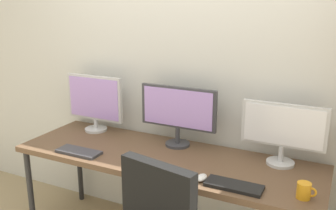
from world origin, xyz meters
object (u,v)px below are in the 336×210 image
(keyboard_right, at_px, (234,186))
(coffee_mug, at_px, (304,191))
(monitor_left, at_px, (95,101))
(desk, at_px, (165,162))
(monitor_right, at_px, (283,130))
(monitor_center, at_px, (178,111))
(computer_mouse, at_px, (202,178))
(keyboard_left, at_px, (79,152))

(keyboard_right, xyz_separation_m, coffee_mug, (0.37, 0.05, 0.04))
(keyboard_right, bearing_deg, monitor_left, 161.22)
(desk, distance_m, monitor_right, 0.82)
(monitor_center, bearing_deg, computer_mouse, -50.64)
(keyboard_right, height_order, computer_mouse, computer_mouse)
(desk, height_order, computer_mouse, computer_mouse)
(monitor_center, distance_m, coffee_mug, 1.04)
(coffee_mug, bearing_deg, monitor_center, 157.15)
(computer_mouse, relative_size, coffee_mug, 0.91)
(monitor_left, relative_size, coffee_mug, 4.78)
(monitor_left, xyz_separation_m, monitor_right, (1.48, -0.00, -0.01))
(desk, xyz_separation_m, coffee_mug, (0.93, -0.18, 0.10))
(coffee_mug, bearing_deg, keyboard_left, -178.14)
(desk, xyz_separation_m, monitor_center, (0.00, 0.21, 0.31))
(desk, xyz_separation_m, keyboard_right, (0.56, -0.23, 0.06))
(monitor_left, distance_m, coffee_mug, 1.73)
(desk, relative_size, monitor_center, 3.65)
(monitor_center, bearing_deg, desk, -90.00)
(monitor_center, bearing_deg, keyboard_right, -38.30)
(monitor_left, height_order, monitor_center, monitor_left)
(coffee_mug, bearing_deg, monitor_right, 116.18)
(monitor_left, distance_m, keyboard_right, 1.39)
(keyboard_left, distance_m, computer_mouse, 0.92)
(monitor_left, bearing_deg, keyboard_right, -18.78)
(monitor_right, bearing_deg, keyboard_left, -161.22)
(keyboard_right, bearing_deg, computer_mouse, 179.59)
(coffee_mug, bearing_deg, monitor_left, 166.77)
(monitor_left, xyz_separation_m, monitor_center, (0.74, -0.00, 0.01))
(keyboard_left, bearing_deg, desk, 22.33)
(monitor_center, xyz_separation_m, computer_mouse, (0.36, -0.44, -0.24))
(desk, bearing_deg, coffee_mug, -10.99)
(monitor_left, relative_size, keyboard_left, 1.57)
(desk, relative_size, computer_mouse, 22.10)
(desk, bearing_deg, monitor_right, 15.99)
(keyboard_left, relative_size, keyboard_right, 0.98)
(desk, bearing_deg, monitor_left, 164.00)
(desk, relative_size, keyboard_left, 6.57)
(monitor_right, bearing_deg, monitor_center, 180.00)
(monitor_left, distance_m, monitor_center, 0.74)
(keyboard_left, relative_size, computer_mouse, 3.36)
(desk, distance_m, computer_mouse, 0.43)
(keyboard_right, bearing_deg, monitor_right, 67.78)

